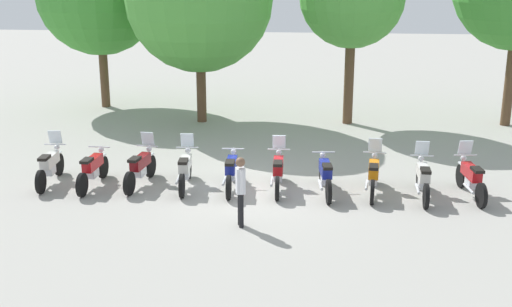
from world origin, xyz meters
The scene contains 12 objects.
ground_plane centered at (0.00, 0.00, 0.00)m, with size 80.00×80.00×0.00m, color #9E9B93.
motorcycle_0 centered at (-5.69, 0.10, 0.52)m, with size 0.62×2.19×1.37m.
motorcycle_1 centered at (-4.43, -0.05, 0.50)m, with size 0.62×2.19×0.99m.
motorcycle_2 centered at (-3.16, 0.18, 0.52)m, with size 0.65×2.19×1.37m.
motorcycle_3 centered at (-1.90, 0.13, 0.52)m, with size 0.62×2.19×1.37m.
motorcycle_4 centered at (-0.64, 0.11, 0.50)m, with size 0.62×2.19×0.99m.
motorcycle_5 centered at (0.63, 0.17, 0.52)m, with size 0.62×2.19×1.37m.
motorcycle_6 centered at (1.89, 0.01, 0.50)m, with size 0.62×2.19×0.99m.
motorcycle_7 centered at (3.16, 0.10, 0.52)m, with size 0.63×2.19×1.37m.
motorcycle_8 centered at (4.42, -0.08, 0.52)m, with size 0.62×2.19×1.37m.
motorcycle_9 centered at (5.68, 0.09, 0.52)m, with size 0.62×2.19×1.37m.
person_0 centered at (-0.09, -2.45, 0.98)m, with size 0.27×0.41×1.68m.
Camera 1 is at (1.58, -16.53, 5.98)m, focal length 45.88 mm.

